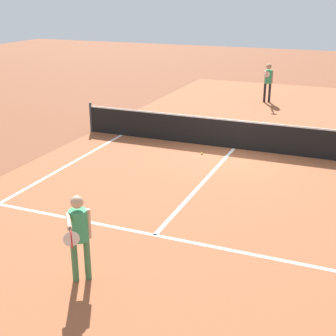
% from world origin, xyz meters
% --- Properties ---
extents(ground_plane, '(60.00, 60.00, 0.00)m').
position_xyz_m(ground_plane, '(0.00, 0.00, 0.00)').
color(ground_plane, brown).
extents(court_surface_inbounds, '(10.62, 24.40, 0.00)m').
position_xyz_m(court_surface_inbounds, '(0.00, 0.00, 0.00)').
color(court_surface_inbounds, '#9E5433').
rests_on(court_surface_inbounds, ground_plane).
extents(line_sideline_left, '(0.10, 11.89, 0.01)m').
position_xyz_m(line_sideline_left, '(-4.11, -5.95, 0.00)').
color(line_sideline_left, white).
rests_on(line_sideline_left, ground_plane).
extents(line_service_near, '(8.22, 0.10, 0.01)m').
position_xyz_m(line_service_near, '(0.00, -6.40, 0.00)').
color(line_service_near, white).
rests_on(line_service_near, ground_plane).
extents(line_center_service, '(0.10, 6.40, 0.01)m').
position_xyz_m(line_center_service, '(0.00, -3.20, 0.00)').
color(line_center_service, white).
rests_on(line_center_service, ground_plane).
extents(net, '(10.79, 0.09, 1.07)m').
position_xyz_m(net, '(0.00, 0.00, 0.49)').
color(net, '#33383D').
rests_on(net, ground_plane).
extents(player_near, '(0.67, 1.09, 1.61)m').
position_xyz_m(player_near, '(-0.51, -8.41, 1.00)').
color(player_near, '#3F7247').
rests_on(player_near, ground_plane).
extents(player_far, '(0.43, 1.25, 1.75)m').
position_xyz_m(player_far, '(-0.43, 7.36, 1.10)').
color(player_far, black).
rests_on(player_far, ground_plane).
extents(tennis_ball_near_net, '(0.07, 0.07, 0.07)m').
position_xyz_m(tennis_ball_near_net, '(-0.78, -0.96, 0.03)').
color(tennis_ball_near_net, '#CCE033').
rests_on(tennis_ball_near_net, ground_plane).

